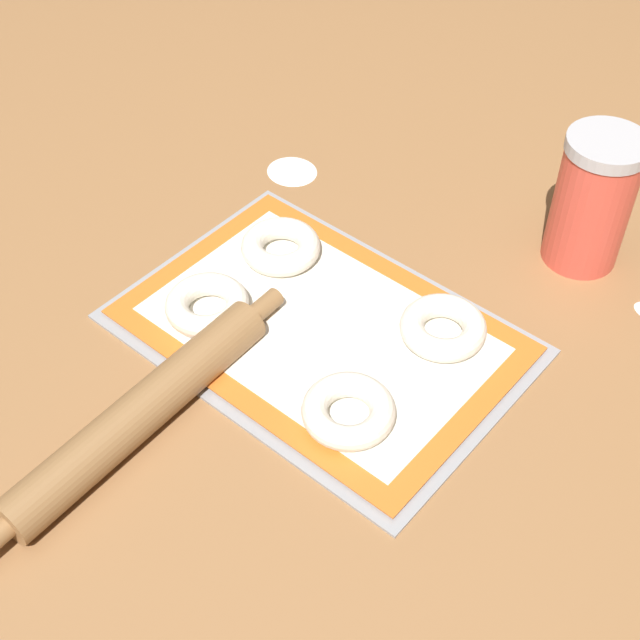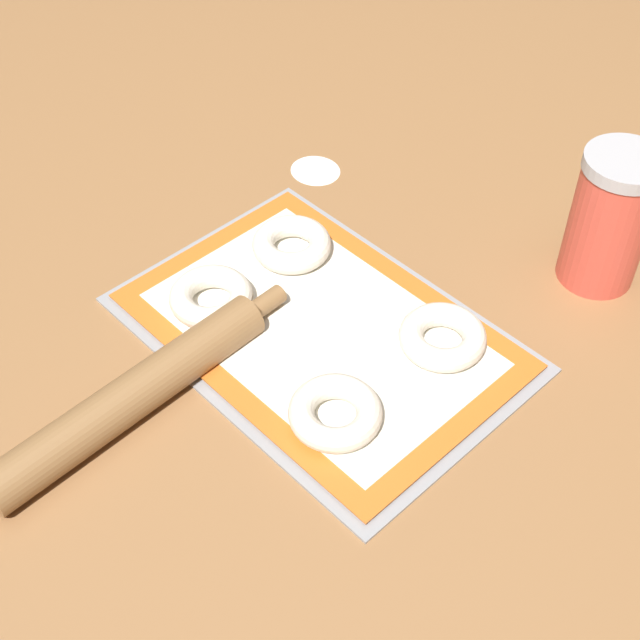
{
  "view_description": "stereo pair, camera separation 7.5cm",
  "coord_description": "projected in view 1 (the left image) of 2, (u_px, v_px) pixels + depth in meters",
  "views": [
    {
      "loc": [
        0.47,
        -0.56,
        0.78
      ],
      "look_at": [
        0.01,
        -0.01,
        0.03
      ],
      "focal_mm": 50.0,
      "sensor_mm": 36.0,
      "label": 1
    },
    {
      "loc": [
        0.53,
        -0.51,
        0.78
      ],
      "look_at": [
        0.01,
        -0.01,
        0.03
      ],
      "focal_mm": 50.0,
      "sensor_mm": 36.0,
      "label": 2
    }
  ],
  "objects": [
    {
      "name": "bagel_back_right",
      "position": [
        443.0,
        328.0,
        1.03
      ],
      "size": [
        0.1,
        0.1,
        0.03
      ],
      "color": "silver",
      "rests_on": "baking_mat"
    },
    {
      "name": "flour_canister",
      "position": [
        593.0,
        200.0,
        1.09
      ],
      "size": [
        0.1,
        0.1,
        0.18
      ],
      "color": "#DB4C3D",
      "rests_on": "ground_plane"
    },
    {
      "name": "rolling_pin",
      "position": [
        140.0,
        412.0,
        0.95
      ],
      "size": [
        0.07,
        0.45,
        0.05
      ],
      "color": "olive",
      "rests_on": "ground_plane"
    },
    {
      "name": "ground_plane",
      "position": [
        322.0,
        328.0,
        1.07
      ],
      "size": [
        2.8,
        2.8,
        0.0
      ],
      "primitive_type": "plane",
      "color": "olive"
    },
    {
      "name": "baking_tray",
      "position": [
        320.0,
        333.0,
        1.06
      ],
      "size": [
        0.46,
        0.32,
        0.01
      ],
      "color": "#93969B",
      "rests_on": "ground_plane"
    },
    {
      "name": "bagel_back_left",
      "position": [
        281.0,
        247.0,
        1.13
      ],
      "size": [
        0.1,
        0.1,
        0.03
      ],
      "color": "silver",
      "rests_on": "baking_mat"
    },
    {
      "name": "baking_mat",
      "position": [
        320.0,
        329.0,
        1.05
      ],
      "size": [
        0.44,
        0.3,
        0.0
      ],
      "color": "orange",
      "rests_on": "baking_tray"
    },
    {
      "name": "bagel_front_left",
      "position": [
        208.0,
        305.0,
        1.06
      ],
      "size": [
        0.1,
        0.1,
        0.03
      ],
      "color": "silver",
      "rests_on": "baking_mat"
    },
    {
      "name": "flour_patch_near",
      "position": [
        292.0,
        171.0,
        1.28
      ],
      "size": [
        0.07,
        0.07,
        0.0
      ],
      "color": "white",
      "rests_on": "ground_plane"
    },
    {
      "name": "bagel_front_right",
      "position": [
        349.0,
        411.0,
        0.95
      ],
      "size": [
        0.1,
        0.1,
        0.03
      ],
      "color": "silver",
      "rests_on": "baking_mat"
    }
  ]
}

